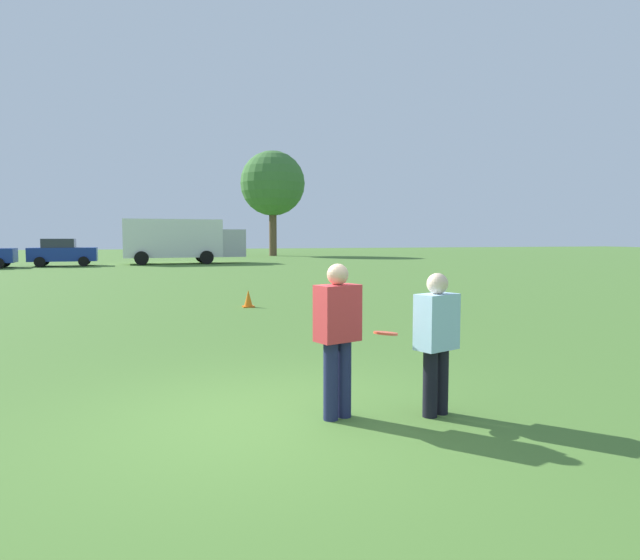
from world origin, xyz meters
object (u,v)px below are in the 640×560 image
object	(u,v)px
frisbee	(386,333)
player_thrower	(338,332)
traffic_cone	(248,299)
player_defender	(436,336)
box_truck	(182,239)
parked_car_mid_right	(62,252)

from	to	relation	value
frisbee	player_thrower	bearing A→B (deg)	178.62
player_thrower	traffic_cone	distance (m)	9.78
player_thrower	player_defender	world-z (taller)	player_thrower
player_thrower	frisbee	bearing A→B (deg)	-1.38
player_defender	frisbee	xyz separation A→B (m)	(-0.52, 0.19, 0.03)
traffic_cone	box_truck	distance (m)	26.01
frisbee	traffic_cone	xyz separation A→B (m)	(-0.02, 9.75, -0.68)
player_thrower	frisbee	xyz separation A→B (m)	(0.55, -0.01, -0.04)
box_truck	parked_car_mid_right	bearing A→B (deg)	-171.32
parked_car_mid_right	box_truck	world-z (taller)	box_truck
frisbee	parked_car_mid_right	xyz separation A→B (m)	(-8.59, 34.51, 0.01)
player_thrower	traffic_cone	size ratio (longest dim) A/B	3.52
player_defender	parked_car_mid_right	xyz separation A→B (m)	(-9.11, 34.71, 0.04)
frisbee	box_truck	xyz separation A→B (m)	(-0.81, 35.70, 0.84)
player_defender	player_thrower	bearing A→B (deg)	169.17
traffic_cone	box_truck	world-z (taller)	box_truck
parked_car_mid_right	player_thrower	bearing A→B (deg)	-76.89
player_thrower	box_truck	world-z (taller)	box_truck
player_thrower	player_defender	size ratio (longest dim) A/B	1.07
player_thrower	box_truck	bearing A→B (deg)	90.41
player_defender	traffic_cone	world-z (taller)	player_defender
frisbee	parked_car_mid_right	bearing A→B (deg)	103.97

